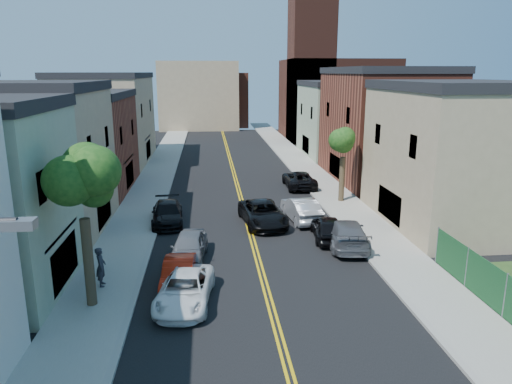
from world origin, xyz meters
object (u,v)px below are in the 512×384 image
object	(u,v)px
grey_car_left	(189,247)
silver_car_right	(301,209)
black_car_left	(167,213)
black_suv_lane	(263,213)
white_pickup	(185,290)
pedestrian_left	(101,267)
black_car_right	(328,228)
red_sedan	(179,274)
dark_car_right_far	(299,179)
grey_car_right	(346,233)

from	to	relation	value
grey_car_left	silver_car_right	xyz separation A→B (m)	(7.60, 6.57, 0.05)
black_car_left	black_suv_lane	bearing A→B (deg)	-11.76
white_pickup	pedestrian_left	world-z (taller)	pedestrian_left
grey_car_left	silver_car_right	bearing A→B (deg)	46.94
black_suv_lane	white_pickup	bearing A→B (deg)	-119.78
black_car_right	pedestrian_left	bearing A→B (deg)	29.47
black_car_left	black_car_right	bearing A→B (deg)	-26.45
grey_car_left	silver_car_right	distance (m)	10.05
red_sedan	pedestrian_left	distance (m)	3.70
red_sedan	white_pickup	distance (m)	1.84
grey_car_left	pedestrian_left	size ratio (longest dim) A/B	2.35
red_sedan	grey_car_left	xyz separation A→B (m)	(0.38, 3.34, 0.09)
white_pickup	black_suv_lane	world-z (taller)	black_suv_lane
white_pickup	silver_car_right	size ratio (longest dim) A/B	0.98
black_suv_lane	silver_car_right	bearing A→B (deg)	7.24
dark_car_right_far	black_suv_lane	bearing A→B (deg)	66.47
red_sedan	dark_car_right_far	world-z (taller)	dark_car_right_far
red_sedan	grey_car_right	distance (m)	10.74
dark_car_right_far	black_suv_lane	distance (m)	11.28
black_car_left	white_pickup	bearing A→B (deg)	-85.65
grey_car_left	dark_car_right_far	distance (m)	18.71
grey_car_left	pedestrian_left	distance (m)	5.14
black_car_left	grey_car_right	size ratio (longest dim) A/B	0.92
silver_car_right	white_pickup	bearing A→B (deg)	51.05
red_sedan	silver_car_right	xyz separation A→B (m)	(7.98, 9.91, 0.15)
white_pickup	dark_car_right_far	world-z (taller)	dark_car_right_far
black_car_right	silver_car_right	distance (m)	4.11
red_sedan	silver_car_right	distance (m)	12.73
grey_car_left	black_car_left	bearing A→B (deg)	110.10
black_car_left	dark_car_right_far	bearing A→B (deg)	36.86
grey_car_right	black_suv_lane	size ratio (longest dim) A/B	0.96
grey_car_right	dark_car_right_far	bearing A→B (deg)	-82.55
white_pickup	grey_car_left	size ratio (longest dim) A/B	1.09
silver_car_right	grey_car_left	bearing A→B (deg)	34.88
grey_car_right	black_car_left	bearing A→B (deg)	-19.13
red_sedan	grey_car_left	distance (m)	3.36
red_sedan	grey_car_right	bearing A→B (deg)	28.70
grey_car_right	silver_car_right	size ratio (longest dim) A/B	1.09
dark_car_right_far	grey_car_right	bearing A→B (deg)	89.99
dark_car_right_far	pedestrian_left	size ratio (longest dim) A/B	2.81
red_sedan	silver_car_right	bearing A→B (deg)	54.21
grey_car_right	black_car_right	bearing A→B (deg)	-48.98
grey_car_left	pedestrian_left	xyz separation A→B (m)	(-4.05, -3.14, 0.34)
dark_car_right_far	black_car_right	bearing A→B (deg)	86.53
grey_car_right	grey_car_left	bearing A→B (deg)	15.46
dark_car_right_far	grey_car_left	bearing A→B (deg)	60.19
black_suv_lane	pedestrian_left	distance (m)	12.65
black_suv_lane	black_car_left	bearing A→B (deg)	165.69
black_suv_lane	pedestrian_left	world-z (taller)	pedestrian_left
black_car_right	dark_car_right_far	xyz separation A→B (m)	(0.83, 13.69, -0.00)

